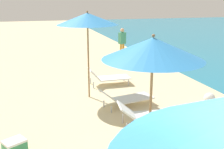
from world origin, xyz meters
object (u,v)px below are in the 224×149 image
at_px(lounger_second_shoreside, 149,114).
at_px(beach_ball, 209,98).
at_px(cooler_box, 15,147).
at_px(umbrella_farthest, 87,19).
at_px(lounger_farthest_inland, 126,98).
at_px(lounger_farthest_shoreside, 108,77).
at_px(person_walking_mid, 122,40).
at_px(umbrella_second, 153,49).

height_order(lounger_second_shoreside, beach_ball, lounger_second_shoreside).
distance_m(lounger_second_shoreside, beach_ball, 2.51).
distance_m(beach_ball, cooler_box, 5.59).
relative_size(umbrella_farthest, lounger_farthest_inland, 1.62).
distance_m(lounger_second_shoreside, cooler_box, 3.12).
xyz_separation_m(lounger_second_shoreside, cooler_box, (-3.10, -0.37, -0.16)).
xyz_separation_m(lounger_farthest_inland, beach_ball, (2.45, -0.53, -0.09)).
bearing_deg(lounger_second_shoreside, cooler_box, -165.37).
relative_size(lounger_second_shoreside, umbrella_farthest, 0.61).
xyz_separation_m(umbrella_farthest, lounger_farthest_shoreside, (0.93, 1.08, -2.16)).
bearing_deg(umbrella_farthest, beach_ball, -25.55).
xyz_separation_m(lounger_second_shoreside, person_walking_mid, (1.89, 7.72, 0.64)).
relative_size(person_walking_mid, cooler_box, 3.03).
bearing_deg(umbrella_second, lounger_second_shoreside, 65.89).
bearing_deg(lounger_farthest_shoreside, beach_ball, -47.08).
distance_m(umbrella_farthest, lounger_farthest_shoreside, 2.58).
bearing_deg(umbrella_farthest, person_walking_mid, 61.39).
distance_m(lounger_farthest_shoreside, lounger_farthest_inland, 2.14).
height_order(lounger_farthest_shoreside, cooler_box, lounger_farthest_shoreside).
height_order(lounger_second_shoreside, umbrella_farthest, umbrella_farthest).
distance_m(lounger_farthest_inland, person_walking_mid, 6.66).
relative_size(umbrella_second, umbrella_farthest, 0.90).
relative_size(lounger_second_shoreside, lounger_farthest_shoreside, 1.09).
bearing_deg(lounger_farthest_shoreside, lounger_second_shoreside, -88.25).
xyz_separation_m(lounger_farthest_shoreside, person_walking_mid, (1.94, 4.18, 0.66)).
bearing_deg(lounger_second_shoreside, umbrella_second, -106.35).
xyz_separation_m(lounger_second_shoreside, lounger_farthest_shoreside, (-0.05, 3.54, -0.02)).
height_order(lounger_farthest_shoreside, lounger_farthest_inland, lounger_farthest_shoreside).
distance_m(umbrella_farthest, lounger_farthest_inland, 2.60).
height_order(umbrella_second, person_walking_mid, umbrella_second).
height_order(umbrella_farthest, lounger_farthest_shoreside, umbrella_farthest).
height_order(beach_ball, cooler_box, beach_ball).
xyz_separation_m(umbrella_second, lounger_second_shoreside, (0.53, 1.19, -1.85)).
height_order(umbrella_second, lounger_second_shoreside, umbrella_second).
relative_size(lounger_second_shoreside, beach_ball, 4.83).
relative_size(person_walking_mid, beach_ball, 4.65).
bearing_deg(umbrella_second, beach_ball, 35.53).
relative_size(umbrella_second, cooler_box, 4.65).
bearing_deg(lounger_farthest_inland, person_walking_mid, 61.92).
xyz_separation_m(umbrella_farthest, beach_ball, (3.33, -1.59, -2.29)).
xyz_separation_m(umbrella_farthest, person_walking_mid, (2.87, 5.26, -1.50)).
relative_size(umbrella_farthest, beach_ball, 7.92).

